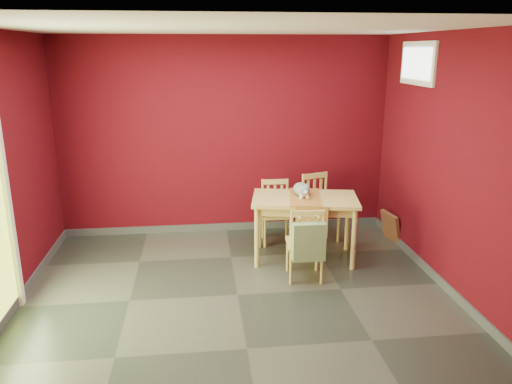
{
  "coord_description": "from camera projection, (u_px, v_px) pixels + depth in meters",
  "views": [
    {
      "loc": [
        -0.36,
        -4.78,
        2.51
      ],
      "look_at": [
        0.25,
        0.45,
        1.0
      ],
      "focal_mm": 35.0,
      "sensor_mm": 36.0,
      "label": 1
    }
  ],
  "objects": [
    {
      "name": "ground",
      "position": [
        238.0,
        295.0,
        5.29
      ],
      "size": [
        4.5,
        4.5,
        0.0
      ],
      "primitive_type": "plane",
      "color": "#2D342D",
      "rests_on": "ground"
    },
    {
      "name": "room_shell",
      "position": [
        238.0,
        290.0,
        5.28
      ],
      "size": [
        4.5,
        4.5,
        4.5
      ],
      "color": "#4A0710",
      "rests_on": "ground"
    },
    {
      "name": "window",
      "position": [
        418.0,
        63.0,
        5.85
      ],
      "size": [
        0.05,
        0.9,
        0.5
      ],
      "color": "white",
      "rests_on": "room_shell"
    },
    {
      "name": "outlet_plate",
      "position": [
        335.0,
        206.0,
        7.29
      ],
      "size": [
        0.08,
        0.02,
        0.12
      ],
      "primitive_type": "cube",
      "color": "silver",
      "rests_on": "room_shell"
    },
    {
      "name": "dining_table",
      "position": [
        305.0,
        205.0,
        6.05
      ],
      "size": [
        1.37,
        0.94,
        0.79
      ],
      "color": "tan",
      "rests_on": "ground"
    },
    {
      "name": "table_runner",
      "position": [
        307.0,
        205.0,
        5.92
      ],
      "size": [
        0.49,
        0.82,
        0.39
      ],
      "color": "#9C6328",
      "rests_on": "dining_table"
    },
    {
      "name": "chair_far_left",
      "position": [
        276.0,
        211.0,
        6.66
      ],
      "size": [
        0.4,
        0.4,
        0.84
      ],
      "color": "tan",
      "rests_on": "ground"
    },
    {
      "name": "chair_far_right",
      "position": [
        319.0,
        207.0,
        6.75
      ],
      "size": [
        0.53,
        0.53,
        0.9
      ],
      "color": "tan",
      "rests_on": "ground"
    },
    {
      "name": "chair_near",
      "position": [
        305.0,
        242.0,
        5.55
      ],
      "size": [
        0.43,
        0.43,
        0.86
      ],
      "color": "tan",
      "rests_on": "ground"
    },
    {
      "name": "tote_bag",
      "position": [
        309.0,
        242.0,
        5.32
      ],
      "size": [
        0.35,
        0.2,
        0.49
      ],
      "color": "#72955F",
      "rests_on": "chair_near"
    },
    {
      "name": "cat",
      "position": [
        302.0,
        187.0,
        6.08
      ],
      "size": [
        0.41,
        0.47,
        0.21
      ],
      "primitive_type": null,
      "rotation": [
        0.0,
        0.0,
        -0.56
      ],
      "color": "slate",
      "rests_on": "table_runner"
    },
    {
      "name": "picture_frame",
      "position": [
        391.0,
        227.0,
        6.74
      ],
      "size": [
        0.19,
        0.41,
        0.39
      ],
      "color": "brown",
      "rests_on": "ground"
    }
  ]
}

